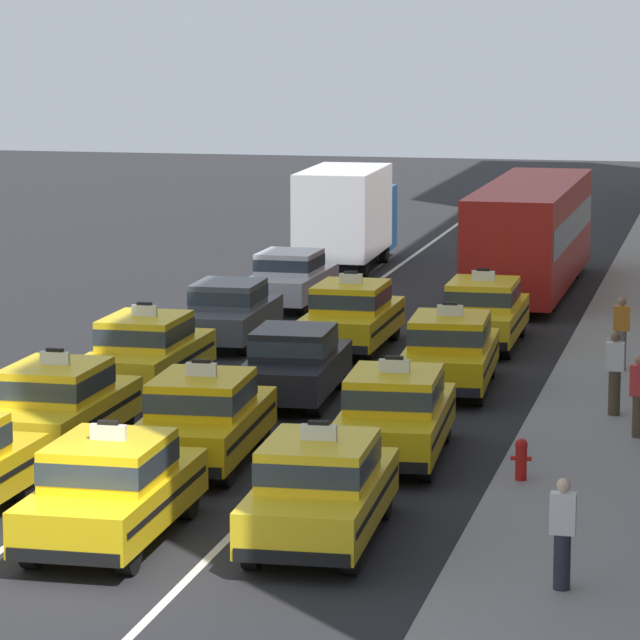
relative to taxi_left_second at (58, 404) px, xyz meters
The scene contains 23 objects.
ground_plane 8.46m from the taxi_left_second, 68.35° to the right, with size 160.00×160.00×0.00m, color #232326.
lane_stripe_left_center 12.30m from the taxi_left_second, 82.96° to the left, with size 0.14×80.00×0.01m, color silver.
lane_stripe_center_right 13.08m from the taxi_left_second, 68.87° to the left, with size 0.14×80.00×0.01m, color silver.
sidewalk_curb 12.58m from the taxi_left_second, 34.85° to the left, with size 4.00×90.00×0.15m, color gray.
taxi_left_second is the anchor object (origin of this frame).
taxi_left_third 5.66m from the taxi_left_second, 91.42° to the left, with size 1.83×4.56×1.96m.
sedan_left_fourth 11.50m from the taxi_left_second, 89.71° to the left, with size 1.86×4.34×1.58m.
sedan_left_fifth 17.58m from the taxi_left_second, 89.66° to the left, with size 1.83×4.33×1.58m.
box_truck_left_sixth 25.79m from the taxi_left_second, 90.05° to the left, with size 2.45×7.02×3.27m.
taxi_center_nearest 6.37m from the taxi_left_second, 61.55° to the right, with size 1.89×4.59×1.96m.
taxi_center_second 3.00m from the taxi_left_second, ahead, with size 2.03×4.64×1.96m.
sedan_center_third 6.20m from the taxi_left_second, 58.35° to the left, with size 1.96×4.38×1.58m.
taxi_center_fourth 11.86m from the taxi_left_second, 74.48° to the left, with size 1.82×4.56×1.96m.
taxi_right_nearest 7.86m from the taxi_left_second, 38.41° to the right, with size 2.00×4.63×1.96m.
taxi_right_second 6.32m from the taxi_left_second, ahead, with size 2.06×4.65×1.96m.
taxi_right_third 9.51m from the taxi_left_second, 48.77° to the left, with size 2.05×4.65×1.96m.
taxi_right_fourth 14.07m from the taxi_left_second, 63.73° to the left, with size 1.87×4.58×1.96m.
bus_right_fifth 22.73m from the taxi_left_second, 73.85° to the left, with size 2.61×11.22×3.22m.
pedestrian_near_crosswalk 12.16m from the taxi_left_second, 34.07° to the right, with size 0.36×0.24×1.59m.
pedestrian_mid_block 13.70m from the taxi_left_second, 44.44° to the left, with size 0.36×0.24×1.67m.
pedestrian_by_storefront 11.06m from the taxi_left_second, 25.62° to the left, with size 0.36×0.24×1.69m.
pedestrian_trailing 10.95m from the taxi_left_second, 15.35° to the left, with size 0.36×0.24×1.60m.
fire_hydrant 8.83m from the taxi_left_second, ahead, with size 0.36×0.22×0.73m.
Camera 1 is at (9.24, -23.74, 8.06)m, focal length 103.00 mm.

